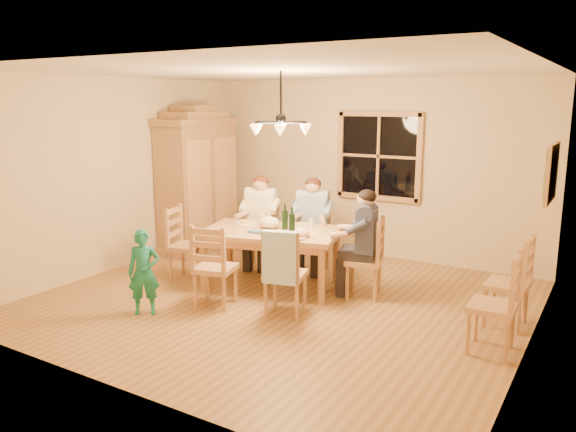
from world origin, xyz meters
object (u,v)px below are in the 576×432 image
Objects in this scene: chair_end_left at (188,257)px; adult_plaid_man at (313,213)px; chair_far_right at (312,251)px; chair_near_right at (285,287)px; child at (144,272)px; chair_near_left at (215,280)px; chandelier at (281,127)px; armoire at (198,185)px; chair_end_right at (364,272)px; wine_bottle_a at (285,217)px; adult_woman at (261,210)px; chair_far_left at (261,247)px; adult_slate_man at (365,230)px; chair_spare_front at (491,322)px; wine_bottle_b at (292,220)px; dining_table at (272,238)px; chair_spare_back at (506,298)px.

adult_plaid_man is at bearing 117.98° from chair_end_left.
chair_near_right is at bearing 93.37° from chair_far_right.
chair_near_left is at bearing 11.68° from child.
chair_far_right is at bearing 64.80° from chair_near_left.
armoire is (-2.42, 1.37, -1.02)m from chandelier.
adult_plaid_man reaches higher than chair_end_right.
chair_near_left is 1.13× the size of adult_plaid_man.
chair_end_left is 1.48m from wine_bottle_a.
adult_woman is (-0.74, -0.19, 0.54)m from chair_far_right.
wine_bottle_a reaches higher than chair_end_right.
armoire reaches higher than chair_far_left.
adult_slate_man is at bearing 5.40° from child.
wine_bottle_a reaches higher than chair_near_left.
chair_end_left is at bearing -161.66° from wine_bottle_a.
armoire is 5.16m from chair_spare_front.
chandelier is at bearing -81.01° from wine_bottle_b.
dining_table is at bearing -26.17° from armoire.
adult_slate_man reaches higher than chair_spare_front.
armoire is at bearing -27.56° from chair_far_left.
chair_spare_front is 0.75m from chair_spare_back.
chair_far_left and chair_spare_front have the same top height.
dining_table is at bearing 117.90° from chair_near_right.
adult_plaid_man is at bearing 46.64° from chair_end_right.
chair_near_right is at bearing -51.61° from chandelier.
wine_bottle_b is at bearing 98.99° from chandelier.
chair_end_left is (-1.15, -0.30, -0.35)m from dining_table.
chair_far_left is 2.20m from child.
chair_far_left is 1.11m from wine_bottle_a.
chair_near_left is 1.89m from adult_slate_man.
chair_far_right is at bearing 101.60° from chandelier.
adult_slate_man is at bearing 153.43° from chair_far_left.
chair_end_left and chair_end_right have the same top height.
chair_near_right is 1.00× the size of chair_end_left.
chair_spare_front is (3.03, 0.37, 0.00)m from chair_near_left.
dining_table is at bearing 117.90° from adult_woman.
adult_slate_man reaches higher than chair_far_left.
chair_far_right is at bearing -3.70° from armoire.
dining_table is at bearing 96.85° from chair_spare_back.
chair_end_right is 3.00× the size of wine_bottle_a.
chandelier is 0.40× the size of dining_table.
chair_far_left is 1.02× the size of child.
chair_spare_front is at bearing 146.30° from chair_far_left.
adult_slate_man reaches higher than chair_spare_back.
chair_end_right is at bearing 136.64° from adult_plaid_man.
adult_woman is at bearing 143.06° from wine_bottle_b.
wine_bottle_b reaches higher than dining_table.
adult_woman is 1.00× the size of adult_slate_man.
chandelier is 1.76m from adult_plaid_man.
child is at bearing 72.54° from chair_far_left.
chair_far_right is 2.78m from chair_spare_back.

